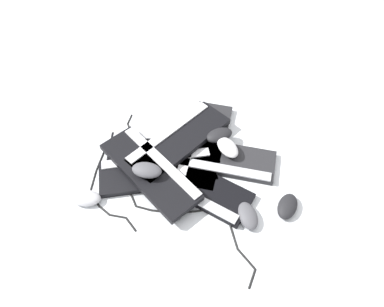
# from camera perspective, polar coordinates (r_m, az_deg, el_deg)

# --- Properties ---
(ground_plane) EXTENTS (3.20, 3.20, 0.00)m
(ground_plane) POSITION_cam_1_polar(r_m,az_deg,el_deg) (1.48, -0.70, -0.64)
(ground_plane) COLOR silver
(keyboard_0) EXTENTS (0.46, 0.30, 0.03)m
(keyboard_0) POSITION_cam_1_polar(r_m,az_deg,el_deg) (1.43, -5.25, -2.77)
(keyboard_0) COLOR black
(keyboard_0) RESTS_ON ground
(keyboard_1) EXTENTS (0.34, 0.46, 0.03)m
(keyboard_1) POSITION_cam_1_polar(r_m,az_deg,el_deg) (1.39, 0.15, -4.76)
(keyboard_1) COLOR black
(keyboard_1) RESTS_ON ground
(keyboard_2) EXTENTS (0.42, 0.41, 0.03)m
(keyboard_2) POSITION_cam_1_polar(r_m,az_deg,el_deg) (1.47, 4.00, -0.81)
(keyboard_2) COLOR #232326
(keyboard_2) RESTS_ON ground
(keyboard_3) EXTENTS (0.41, 0.42, 0.03)m
(keyboard_3) POSITION_cam_1_polar(r_m,az_deg,el_deg) (1.51, 1.91, 1.53)
(keyboard_3) COLOR #232326
(keyboard_3) RESTS_ON ground
(keyboard_4) EXTENTS (0.45, 0.36, 0.03)m
(keyboard_4) POSITION_cam_1_polar(r_m,az_deg,el_deg) (1.50, -4.20, 0.85)
(keyboard_4) COLOR black
(keyboard_4) RESTS_ON ground
(keyboard_5) EXTENTS (0.23, 0.46, 0.03)m
(keyboard_5) POSITION_cam_1_polar(r_m,az_deg,el_deg) (1.40, -6.39, -2.61)
(keyboard_5) COLOR black
(keyboard_5) RESTS_ON keyboard_0
(keyboard_6) EXTENTS (0.46, 0.26, 0.03)m
(keyboard_6) POSITION_cam_1_polar(r_m,az_deg,el_deg) (1.48, -2.12, 1.98)
(keyboard_6) COLOR black
(keyboard_6) RESTS_ON keyboard_4
(mouse_0) EXTENTS (0.13, 0.12, 0.04)m
(mouse_0) POSITION_cam_1_polar(r_m,az_deg,el_deg) (1.36, -6.91, -2.54)
(mouse_0) COLOR #4C4C51
(mouse_0) RESTS_ON keyboard_5
(mouse_1) EXTENTS (0.07, 0.11, 0.04)m
(mouse_1) POSITION_cam_1_polar(r_m,az_deg,el_deg) (1.46, 5.44, 0.94)
(mouse_1) COLOR silver
(mouse_1) RESTS_ON keyboard_2
(mouse_2) EXTENTS (0.12, 0.08, 0.04)m
(mouse_2) POSITION_cam_1_polar(r_m,az_deg,el_deg) (1.49, 4.18, 2.81)
(mouse_2) COLOR black
(mouse_2) RESTS_ON keyboard_3
(mouse_3) EXTENTS (0.13, 0.12, 0.04)m
(mouse_3) POSITION_cam_1_polar(r_m,az_deg,el_deg) (1.38, 14.34, -7.80)
(mouse_3) COLOR black
(mouse_3) RESTS_ON ground
(mouse_4) EXTENTS (0.13, 0.12, 0.04)m
(mouse_4) POSITION_cam_1_polar(r_m,az_deg,el_deg) (1.41, -15.90, -6.55)
(mouse_4) COLOR #B7B7BC
(mouse_4) RESTS_ON ground
(mouse_5) EXTENTS (0.10, 0.12, 0.04)m
(mouse_5) POSITION_cam_1_polar(r_m,az_deg,el_deg) (1.33, 8.49, -9.37)
(mouse_5) COLOR #4C4C51
(mouse_5) RESTS_ON ground
(cable_0) EXTENTS (0.29, 0.64, 0.01)m
(cable_0) POSITION_cam_1_polar(r_m,az_deg,el_deg) (1.34, -1.19, -9.70)
(cable_0) COLOR black
(cable_0) RESTS_ON ground
(cable_1) EXTENTS (0.31, 0.51, 0.01)m
(cable_1) POSITION_cam_1_polar(r_m,az_deg,el_deg) (1.48, -12.03, -2.40)
(cable_1) COLOR black
(cable_1) RESTS_ON ground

